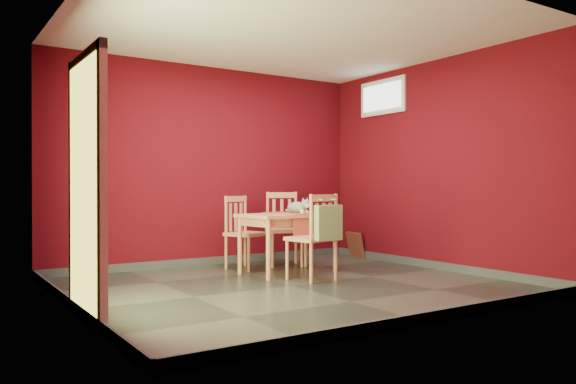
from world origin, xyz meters
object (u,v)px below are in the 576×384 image
dining_table (288,221)px  picture_frame (355,245)px  chair_far_left (244,231)px  tote_bag (328,222)px  cat (297,205)px  chair_far_right (284,228)px  chair_near (314,236)px

dining_table → picture_frame: (1.73, 0.79, -0.45)m
chair_far_left → tote_bag: 1.50m
cat → chair_far_right: bearing=50.0°
tote_bag → picture_frame: size_ratio=1.18×
dining_table → tote_bag: tote_bag is taller
chair_near → cat: bearing=74.7°
chair_far_left → chair_near: size_ratio=0.96×
chair_near → cat: chair_near is taller
cat → picture_frame: 1.92m
chair_near → picture_frame: size_ratio=2.52×
tote_bag → cat: bearing=80.5°
chair_far_left → picture_frame: bearing=4.4°
chair_far_left → cat: size_ratio=2.35×
cat → chair_far_left: bearing=98.8°
dining_table → cat: 0.22m
chair_far_left → picture_frame: size_ratio=2.44×
dining_table → chair_near: 0.62m
tote_bag → chair_far_left: bearing=99.6°
cat → picture_frame: bearing=5.9°
picture_frame → dining_table: bearing=-155.5°
chair_near → picture_frame: (1.77, 1.39, -0.31)m
chair_near → picture_frame: bearing=38.2°
chair_far_left → chair_near: (0.23, -1.24, 0.02)m
dining_table → chair_far_right: 0.74m
picture_frame → chair_far_right: bearing=-173.9°
dining_table → picture_frame: bearing=24.5°
chair_near → tote_bag: (0.02, -0.23, 0.17)m
chair_far_right → picture_frame: 1.43m
dining_table → picture_frame: dining_table is taller
chair_near → cat: (0.16, 0.57, 0.33)m
tote_bag → cat: 0.83m
dining_table → chair_far_left: 0.71m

